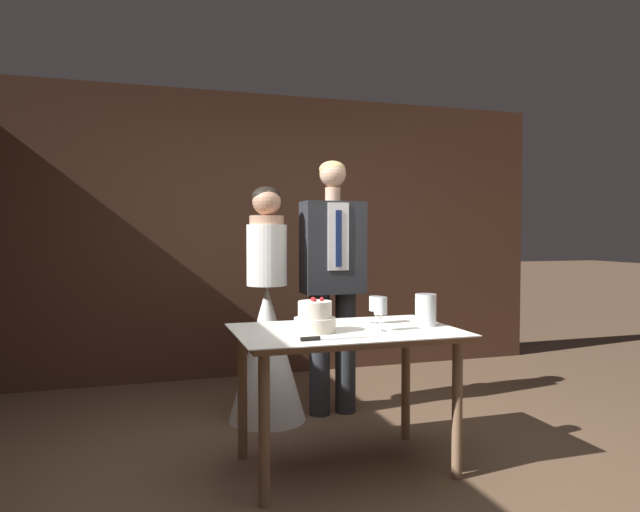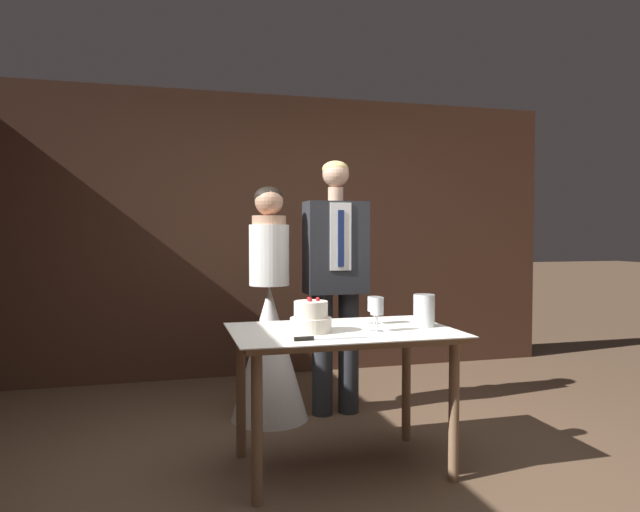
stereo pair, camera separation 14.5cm
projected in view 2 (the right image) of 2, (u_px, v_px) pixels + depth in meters
name	position (u px, v px, depth m)	size (l,w,h in m)	color
ground_plane	(358.00, 488.00, 2.94)	(40.00, 40.00, 0.00)	brown
wall_back	(271.00, 235.00, 5.33)	(5.58, 0.12, 2.59)	#472B1E
cake_table	(342.00, 347.00, 3.16)	(1.23, 0.80, 0.78)	#8E6B4C
tiered_cake	(311.00, 318.00, 3.07)	(0.23, 0.23, 0.19)	silver
cake_knife	(319.00, 338.00, 2.84)	(0.41, 0.03, 0.02)	silver
wine_glass_near	(377.00, 307.00, 3.08)	(0.07, 0.07, 0.19)	silver
wine_glass_middle	(374.00, 305.00, 3.34)	(0.08, 0.08, 0.16)	silver
hurricane_candle	(424.00, 311.00, 3.25)	(0.12, 0.12, 0.18)	silver
bride	(269.00, 335.00, 4.00)	(0.54, 0.54, 1.64)	white
groom	(336.00, 274.00, 4.11)	(0.44, 0.25, 1.83)	#282B30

